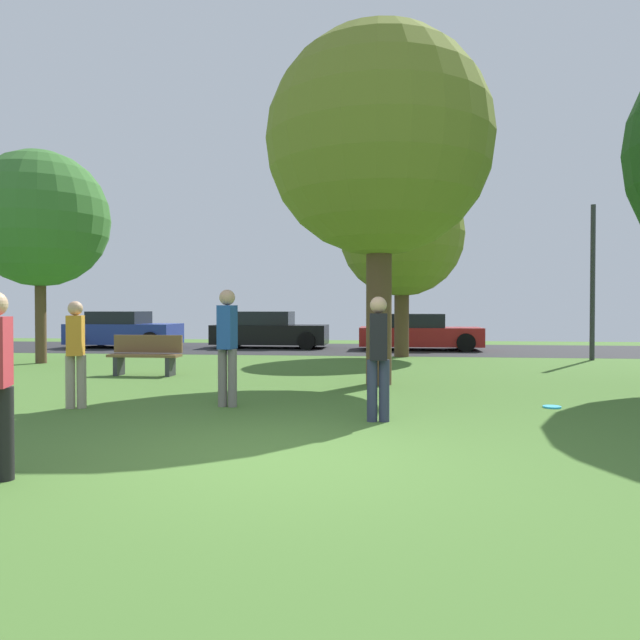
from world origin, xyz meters
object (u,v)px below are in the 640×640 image
oak_tree_left (379,144)px  frisbee_disc (552,407)px  birch_tree_lone (402,235)px  person_catcher (76,349)px  maple_tree_far (40,219)px  parked_car_blue (124,331)px  park_bench (146,355)px  person_bystander (378,353)px  person_walking (227,341)px  street_lamp_post (593,283)px  parked_car_red (419,333)px  parked_car_black (269,331)px

oak_tree_left → frisbee_disc: bearing=-42.8°
birch_tree_lone → person_catcher: (-5.05, -10.21, -2.89)m
oak_tree_left → maple_tree_far: size_ratio=1.21×
parked_car_blue → park_bench: parked_car_blue is taller
oak_tree_left → parked_car_blue: 14.64m
birch_tree_lone → oak_tree_left: bearing=-94.7°
person_bystander → parked_car_blue: 17.07m
person_walking → oak_tree_left: bearing=-31.5°
maple_tree_far → person_bystander: size_ratio=3.48×
street_lamp_post → birch_tree_lone: bearing=174.0°
parked_car_blue → park_bench: size_ratio=2.53×
street_lamp_post → person_bystander: bearing=-120.4°
maple_tree_far → person_walking: bearing=-42.5°
person_walking → street_lamp_post: 12.47m
park_bench → person_catcher: bearing=99.8°
frisbee_disc → street_lamp_post: (3.37, 8.74, 2.24)m
person_catcher → street_lamp_post: 14.34m
oak_tree_left → maple_tree_far: (-9.29, 3.49, -0.80)m
parked_car_red → oak_tree_left: bearing=-97.0°
birch_tree_lone → person_catcher: bearing=-116.3°
person_walking → frisbee_disc: (4.92, 0.49, -0.99)m
person_catcher → parked_car_red: person_catcher is taller
parked_car_blue → parked_car_black: 5.60m
street_lamp_post → park_bench: bearing=-154.9°
person_bystander → street_lamp_post: street_lamp_post is taller
parked_car_black → street_lamp_post: 11.29m
person_catcher → park_bench: bearing=170.5°
parked_car_black → parked_car_red: bearing=-3.9°
maple_tree_far → park_bench: maple_tree_far is taller
person_walking → parked_car_blue: bearing=36.6°
person_bystander → person_walking: size_ratio=0.93×
birch_tree_lone → parked_car_red: bearing=78.1°
birch_tree_lone → person_bystander: bearing=-92.7°
frisbee_disc → park_bench: size_ratio=0.17×
person_bystander → park_bench: (-5.31, 4.88, -0.46)m
parked_car_red → park_bench: bearing=-125.7°
oak_tree_left → person_walking: (-2.25, -2.96, -3.74)m
parked_car_blue → parked_car_red: parked_car_blue is taller
parked_car_blue → park_bench: 10.11m
birch_tree_lone → parked_car_black: bearing=144.2°
street_lamp_post → oak_tree_left: bearing=-133.9°
frisbee_disc → parked_car_black: 14.67m
oak_tree_left → person_walking: bearing=-127.3°
person_walking → park_bench: person_walking is taller
birch_tree_lone → park_bench: bearing=-134.7°
oak_tree_left → parked_car_blue: oak_tree_left is taller
person_catcher → street_lamp_post: bearing=113.2°
person_bystander → frisbee_disc: size_ratio=6.17×
parked_car_red → parked_car_blue: bearing=-179.7°
maple_tree_far → frisbee_disc: 13.93m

